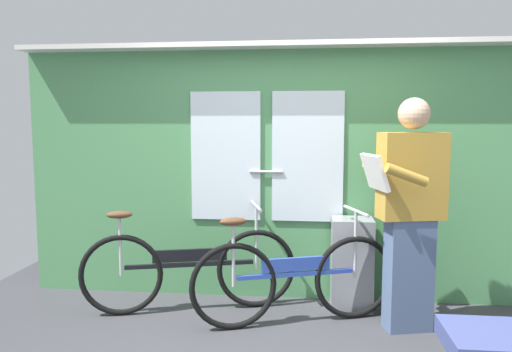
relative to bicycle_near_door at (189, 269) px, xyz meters
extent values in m
cube|color=#4C8C56|center=(0.79, 0.43, 0.71)|extent=(4.61, 0.08, 2.13)
cube|color=silver|center=(0.24, 0.38, 0.89)|extent=(0.60, 0.02, 1.10)
cube|color=silver|center=(0.94, 0.38, 0.89)|extent=(0.60, 0.02, 1.10)
cylinder|color=#B2B2B7|center=(0.59, 0.36, 0.76)|extent=(0.28, 0.02, 0.02)
cube|color=silver|center=(0.79, 0.33, 1.80)|extent=(4.61, 0.28, 0.04)
torus|color=black|center=(0.53, 0.15, -0.03)|extent=(0.64, 0.22, 0.65)
torus|color=black|center=(-0.51, -0.14, -0.03)|extent=(0.64, 0.22, 0.65)
cube|color=black|center=(0.01, 0.00, 0.03)|extent=(1.00, 0.31, 0.03)
cube|color=black|center=(0.01, 0.00, 0.11)|extent=(0.58, 0.19, 0.10)
cylinder|color=#B7B7BC|center=(-0.51, -0.14, 0.22)|extent=(0.02, 0.02, 0.48)
ellipsoid|color=brown|center=(-0.51, -0.14, 0.46)|extent=(0.22, 0.14, 0.06)
cylinder|color=#B7B7BC|center=(0.53, 0.15, 0.24)|extent=(0.02, 0.02, 0.52)
cylinder|color=#B7B7BC|center=(0.53, 0.15, 0.50)|extent=(0.14, 0.43, 0.02)
torus|color=black|center=(1.32, 0.00, -0.03)|extent=(0.63, 0.25, 0.65)
torus|color=black|center=(0.41, -0.31, -0.03)|extent=(0.63, 0.25, 0.65)
cube|color=#2D4CB2|center=(0.86, -0.16, 0.03)|extent=(0.87, 0.32, 0.03)
cube|color=#2D4CB2|center=(0.86, -0.16, 0.11)|extent=(0.51, 0.20, 0.10)
cylinder|color=#B7B7BC|center=(0.41, -0.31, 0.22)|extent=(0.02, 0.02, 0.49)
ellipsoid|color=brown|center=(0.41, -0.31, 0.46)|extent=(0.22, 0.15, 0.06)
cylinder|color=#B7B7BC|center=(1.32, 0.00, 0.24)|extent=(0.02, 0.02, 0.53)
cylinder|color=#B7B7BC|center=(1.32, 0.00, 0.50)|extent=(0.16, 0.42, 0.02)
cube|color=slate|center=(1.69, -0.17, 0.06)|extent=(0.36, 0.25, 0.83)
cube|color=#B78C33|center=(1.69, -0.17, 0.79)|extent=(0.50, 0.31, 0.62)
sphere|color=tan|center=(1.69, -0.17, 1.24)|extent=(0.23, 0.23, 0.23)
cube|color=silver|center=(1.42, -0.24, 0.82)|extent=(0.19, 0.36, 0.26)
cylinder|color=#B78C33|center=(1.61, -0.41, 0.82)|extent=(0.31, 0.14, 0.17)
cylinder|color=#B78C33|center=(1.50, 0.00, 0.82)|extent=(0.31, 0.14, 0.17)
cube|color=gray|center=(1.31, 0.21, 0.02)|extent=(0.33, 0.28, 0.75)
camera|label=1|loc=(0.95, -3.77, 1.18)|focal=34.41mm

